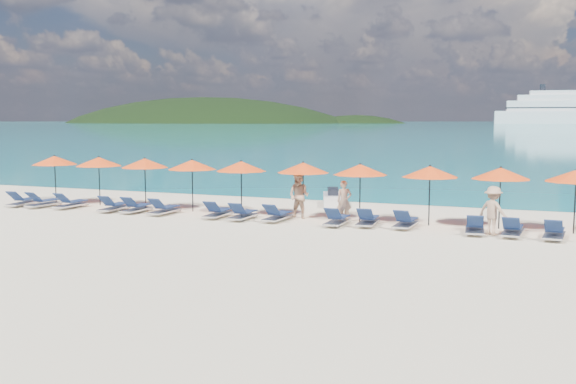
% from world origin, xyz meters
% --- Properties ---
extents(ground, '(1400.00, 1400.00, 0.00)m').
position_xyz_m(ground, '(0.00, 0.00, 0.00)').
color(ground, beige).
extents(sea, '(1600.00, 1300.00, 0.01)m').
position_xyz_m(sea, '(0.00, 660.00, 0.01)').
color(sea, '#1FA9B2').
rests_on(sea, ground).
extents(headland_main, '(374.00, 242.00, 126.50)m').
position_xyz_m(headland_main, '(-300.00, 540.00, -38.00)').
color(headland_main, black).
rests_on(headland_main, ground).
extents(headland_small, '(162.00, 126.00, 85.50)m').
position_xyz_m(headland_small, '(-150.00, 560.00, -35.00)').
color(headland_small, black).
rests_on(headland_small, ground).
extents(jetski, '(1.53, 2.41, 0.80)m').
position_xyz_m(jetski, '(0.13, 8.31, 0.33)').
color(jetski, silver).
rests_on(jetski, ground).
extents(beachgoer_a, '(0.69, 0.62, 1.60)m').
position_xyz_m(beachgoer_a, '(1.88, 4.17, 0.80)').
color(beachgoer_a, tan).
rests_on(beachgoer_a, ground).
extents(beachgoer_b, '(0.95, 0.64, 1.83)m').
position_xyz_m(beachgoer_b, '(0.00, 4.19, 0.91)').
color(beachgoer_b, tan).
rests_on(beachgoer_b, ground).
extents(beachgoer_c, '(1.19, 0.97, 1.68)m').
position_xyz_m(beachgoer_c, '(7.44, 3.27, 0.84)').
color(beachgoer_c, tan).
rests_on(beachgoer_c, ground).
extents(umbrella_0, '(2.10, 2.10, 2.28)m').
position_xyz_m(umbrella_0, '(-12.50, 4.63, 2.02)').
color(umbrella_0, black).
rests_on(umbrella_0, ground).
extents(umbrella_1, '(2.10, 2.10, 2.28)m').
position_xyz_m(umbrella_1, '(-9.96, 4.62, 2.02)').
color(umbrella_1, black).
rests_on(umbrella_1, ground).
extents(umbrella_2, '(2.10, 2.10, 2.28)m').
position_xyz_m(umbrella_2, '(-7.43, 4.56, 2.02)').
color(umbrella_2, black).
rests_on(umbrella_2, ground).
extents(umbrella_3, '(2.10, 2.10, 2.28)m').
position_xyz_m(umbrella_3, '(-4.97, 4.43, 2.02)').
color(umbrella_3, black).
rests_on(umbrella_3, ground).
extents(umbrella_4, '(2.10, 2.10, 2.28)m').
position_xyz_m(umbrella_4, '(-2.61, 4.36, 2.02)').
color(umbrella_4, black).
rests_on(umbrella_4, ground).
extents(umbrella_5, '(2.10, 2.10, 2.28)m').
position_xyz_m(umbrella_5, '(0.05, 4.55, 2.02)').
color(umbrella_5, black).
rests_on(umbrella_5, ground).
extents(umbrella_6, '(2.10, 2.10, 2.28)m').
position_xyz_m(umbrella_6, '(2.43, 4.43, 2.02)').
color(umbrella_6, black).
rests_on(umbrella_6, ground).
extents(umbrella_7, '(2.10, 2.10, 2.28)m').
position_xyz_m(umbrella_7, '(5.09, 4.43, 2.02)').
color(umbrella_7, black).
rests_on(umbrella_7, ground).
extents(umbrella_8, '(2.10, 2.10, 2.28)m').
position_xyz_m(umbrella_8, '(7.58, 4.60, 2.02)').
color(umbrella_8, black).
rests_on(umbrella_8, ground).
extents(umbrella_9, '(2.10, 2.10, 2.28)m').
position_xyz_m(umbrella_9, '(10.06, 4.50, 2.02)').
color(umbrella_9, black).
rests_on(umbrella_9, ground).
extents(lounger_0, '(0.73, 1.74, 0.66)m').
position_xyz_m(lounger_0, '(-13.04, 3.09, 0.24)').
color(lounger_0, silver).
rests_on(lounger_0, ground).
extents(lounger_1, '(0.77, 1.75, 0.66)m').
position_xyz_m(lounger_1, '(-11.89, 3.10, 0.24)').
color(lounger_1, silver).
rests_on(lounger_1, ground).
extents(lounger_2, '(0.69, 1.72, 0.66)m').
position_xyz_m(lounger_2, '(-10.50, 3.27, 0.24)').
color(lounger_2, silver).
rests_on(lounger_2, ground).
extents(lounger_3, '(0.69, 1.72, 0.66)m').
position_xyz_m(lounger_3, '(-8.10, 3.16, 0.24)').
color(lounger_3, silver).
rests_on(lounger_3, ground).
extents(lounger_4, '(0.64, 1.71, 0.66)m').
position_xyz_m(lounger_4, '(-6.98, 3.19, 0.24)').
color(lounger_4, silver).
rests_on(lounger_4, ground).
extents(lounger_5, '(0.67, 1.72, 0.66)m').
position_xyz_m(lounger_5, '(-5.60, 3.17, 0.24)').
color(lounger_5, silver).
rests_on(lounger_5, ground).
extents(lounger_6, '(0.67, 1.72, 0.66)m').
position_xyz_m(lounger_6, '(-3.10, 3.18, 0.24)').
color(lounger_6, silver).
rests_on(lounger_6, ground).
extents(lounger_7, '(0.63, 1.70, 0.66)m').
position_xyz_m(lounger_7, '(-1.94, 3.09, 0.24)').
color(lounger_7, silver).
rests_on(lounger_7, ground).
extents(lounger_8, '(0.70, 1.73, 0.66)m').
position_xyz_m(lounger_8, '(-0.55, 3.23, 0.24)').
color(lounger_8, silver).
rests_on(lounger_8, ground).
extents(lounger_9, '(0.62, 1.70, 0.66)m').
position_xyz_m(lounger_9, '(1.92, 3.11, 0.24)').
color(lounger_9, silver).
rests_on(lounger_9, ground).
extents(lounger_10, '(0.70, 1.73, 0.66)m').
position_xyz_m(lounger_10, '(3.02, 3.44, 0.24)').
color(lounger_10, silver).
rests_on(lounger_10, ground).
extents(lounger_11, '(0.71, 1.73, 0.66)m').
position_xyz_m(lounger_11, '(4.41, 3.48, 0.24)').
color(lounger_11, silver).
rests_on(lounger_11, ground).
extents(lounger_12, '(0.78, 1.75, 0.66)m').
position_xyz_m(lounger_12, '(6.87, 3.18, 0.24)').
color(lounger_12, silver).
rests_on(lounger_12, ground).
extents(lounger_13, '(0.73, 1.74, 0.66)m').
position_xyz_m(lounger_13, '(8.10, 3.17, 0.24)').
color(lounger_13, silver).
rests_on(lounger_13, ground).
extents(lounger_14, '(0.76, 1.75, 0.66)m').
position_xyz_m(lounger_14, '(9.41, 3.10, 0.24)').
color(lounger_14, silver).
rests_on(lounger_14, ground).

